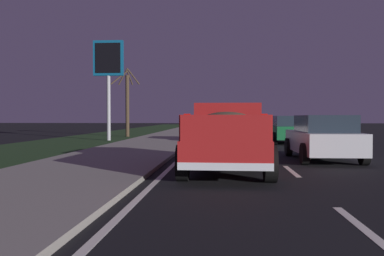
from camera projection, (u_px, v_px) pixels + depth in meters
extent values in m
plane|color=black|center=(278.00, 139.00, 28.21)|extent=(144.00, 144.00, 0.00)
cube|color=gray|center=(166.00, 138.00, 28.76)|extent=(108.00, 4.00, 0.12)
cube|color=#1E3819|center=(94.00, 138.00, 29.13)|extent=(108.00, 6.00, 0.01)
cube|color=silver|center=(359.00, 154.00, 16.86)|extent=(2.40, 0.14, 0.01)
cube|color=silver|center=(324.00, 145.00, 22.66)|extent=(2.40, 0.14, 0.01)
cube|color=silver|center=(303.00, 139.00, 28.80)|extent=(2.40, 0.14, 0.01)
cube|color=silver|center=(288.00, 135.00, 35.17)|extent=(2.40, 0.14, 0.01)
cube|color=silver|center=(278.00, 132.00, 41.86)|extent=(2.40, 0.14, 0.01)
cube|color=silver|center=(272.00, 130.00, 47.28)|extent=(2.40, 0.14, 0.01)
cube|color=silver|center=(266.00, 129.00, 53.09)|extent=(2.40, 0.14, 0.01)
cube|color=silver|center=(263.00, 128.00, 58.27)|extent=(2.40, 0.14, 0.01)
cube|color=silver|center=(259.00, 127.00, 64.20)|extent=(2.40, 0.14, 0.01)
cube|color=silver|center=(256.00, 126.00, 69.80)|extent=(2.40, 0.14, 0.01)
cube|color=silver|center=(253.00, 125.00, 75.91)|extent=(2.40, 0.14, 0.01)
cube|color=silver|center=(361.00, 226.00, 5.76)|extent=(2.40, 0.14, 0.01)
cube|color=silver|center=(291.00, 171.00, 11.63)|extent=(2.40, 0.14, 0.01)
cube|color=silver|center=(266.00, 151.00, 18.43)|extent=(2.40, 0.14, 0.01)
cube|color=silver|center=(257.00, 143.00, 23.77)|extent=(2.40, 0.14, 0.01)
cube|color=silver|center=(250.00, 138.00, 29.30)|extent=(2.40, 0.14, 0.01)
cube|color=silver|center=(246.00, 135.00, 35.40)|extent=(2.40, 0.14, 0.01)
cube|color=silver|center=(243.00, 132.00, 40.74)|extent=(2.40, 0.14, 0.01)
cube|color=silver|center=(240.00, 130.00, 46.49)|extent=(2.40, 0.14, 0.01)
cube|color=silver|center=(239.00, 129.00, 51.82)|extent=(2.40, 0.14, 0.01)
cube|color=silver|center=(237.00, 128.00, 57.57)|extent=(2.40, 0.14, 0.01)
cube|color=silver|center=(236.00, 127.00, 62.79)|extent=(2.40, 0.14, 0.01)
cube|color=silver|center=(235.00, 126.00, 68.28)|extent=(2.40, 0.14, 0.01)
cube|color=silver|center=(234.00, 125.00, 74.53)|extent=(2.40, 0.14, 0.01)
cube|color=silver|center=(233.00, 125.00, 80.74)|extent=(2.40, 0.14, 0.01)
cube|color=silver|center=(200.00, 139.00, 28.59)|extent=(108.00, 0.14, 0.01)
cube|color=maroon|center=(227.00, 147.00, 11.51)|extent=(5.45, 2.14, 0.60)
cube|color=maroon|center=(228.00, 119.00, 12.67)|extent=(2.21, 1.90, 0.90)
cube|color=#1E2833|center=(227.00, 117.00, 11.62)|extent=(0.08, 1.44, 0.50)
cube|color=maroon|center=(189.00, 126.00, 10.51)|extent=(3.03, 0.16, 0.56)
cube|color=maroon|center=(265.00, 127.00, 10.32)|extent=(3.03, 0.16, 0.56)
cube|color=maroon|center=(225.00, 128.00, 8.85)|extent=(0.13, 1.88, 0.56)
cube|color=silver|center=(225.00, 166.00, 8.87)|extent=(0.17, 2.00, 0.16)
cube|color=red|center=(187.00, 119.00, 8.93)|extent=(0.06, 0.14, 0.20)
cube|color=red|center=(264.00, 119.00, 8.77)|extent=(0.06, 0.14, 0.20)
ellipsoid|color=#4C422D|center=(227.00, 125.00, 10.42)|extent=(2.63, 1.59, 0.64)
sphere|color=silver|center=(213.00, 130.00, 10.95)|extent=(0.40, 0.40, 0.40)
sphere|color=beige|center=(239.00, 132.00, 9.79)|extent=(0.34, 0.34, 0.34)
cylinder|color=black|center=(196.00, 151.00, 13.39)|extent=(0.84, 0.28, 0.84)
cylinder|color=black|center=(261.00, 151.00, 13.19)|extent=(0.84, 0.28, 0.84)
cylinder|color=black|center=(183.00, 163.00, 9.84)|extent=(0.84, 0.28, 0.84)
cylinder|color=black|center=(270.00, 164.00, 9.64)|extent=(0.84, 0.28, 0.84)
cube|color=silver|center=(228.00, 132.00, 24.63)|extent=(4.40, 1.80, 0.70)
cube|color=#1E2833|center=(228.00, 121.00, 24.36)|extent=(2.47, 1.59, 0.56)
cylinder|color=black|center=(213.00, 135.00, 26.19)|extent=(0.68, 0.22, 0.68)
cylinder|color=black|center=(242.00, 136.00, 26.06)|extent=(0.68, 0.22, 0.68)
cylinder|color=black|center=(211.00, 138.00, 23.21)|extent=(0.68, 0.22, 0.68)
cylinder|color=black|center=(245.00, 138.00, 23.08)|extent=(0.68, 0.22, 0.68)
cube|color=red|center=(228.00, 132.00, 22.48)|extent=(0.08, 1.51, 0.10)
cube|color=#B2B5BA|center=(322.00, 142.00, 14.56)|extent=(4.42, 1.86, 0.70)
cube|color=#1E2833|center=(324.00, 124.00, 14.29)|extent=(2.48, 1.62, 0.56)
cylinder|color=black|center=(289.00, 147.00, 16.11)|extent=(0.68, 0.22, 0.68)
cylinder|color=black|center=(337.00, 147.00, 16.00)|extent=(0.68, 0.22, 0.68)
cylinder|color=black|center=(305.00, 154.00, 13.13)|extent=(0.68, 0.22, 0.68)
cylinder|color=black|center=(364.00, 154.00, 13.02)|extent=(0.68, 0.22, 0.68)
cube|color=red|center=(340.00, 144.00, 12.41)|extent=(0.10, 1.51, 0.10)
cube|color=#14592D|center=(287.00, 132.00, 24.02)|extent=(4.45, 1.93, 0.70)
cube|color=#1E2833|center=(288.00, 121.00, 23.76)|extent=(2.51, 1.66, 0.56)
cylinder|color=black|center=(268.00, 136.00, 25.57)|extent=(0.68, 0.22, 0.68)
cylinder|color=black|center=(298.00, 136.00, 25.49)|extent=(0.68, 0.22, 0.68)
cylinder|color=black|center=(275.00, 138.00, 22.58)|extent=(0.68, 0.22, 0.68)
cylinder|color=black|center=(309.00, 138.00, 22.50)|extent=(0.68, 0.22, 0.68)
cube|color=red|center=(295.00, 132.00, 21.88)|extent=(0.12, 1.51, 0.10)
cylinder|color=#99999E|center=(109.00, 91.00, 26.69)|extent=(0.24, 0.24, 6.26)
cube|color=navy|center=(108.00, 58.00, 26.64)|extent=(0.24, 1.90, 2.20)
cube|color=black|center=(108.00, 58.00, 26.51)|extent=(0.04, 1.60, 1.87)
cylinder|color=#423323|center=(127.00, 106.00, 31.99)|extent=(0.28, 0.28, 4.61)
cylinder|color=#423323|center=(133.00, 76.00, 32.24)|extent=(0.74, 0.88, 1.26)
cylinder|color=#423323|center=(119.00, 78.00, 31.63)|extent=(0.67, 1.18, 1.12)
cylinder|color=#423323|center=(123.00, 77.00, 32.02)|extent=(0.23, 0.78, 1.25)
cylinder|color=#423323|center=(130.00, 78.00, 32.34)|extent=(0.91, 0.33, 1.05)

